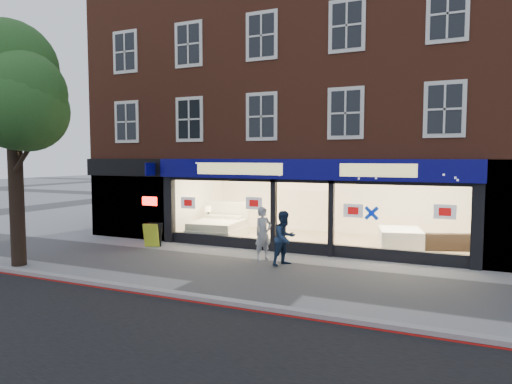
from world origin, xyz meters
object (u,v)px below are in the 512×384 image
Objects in this scene: sofa at (446,241)px; mattress_stack at (400,239)px; pedestrian_grey at (263,234)px; pedestrian_blue at (285,238)px; display_bed at (218,228)px; a_board at (153,235)px.

mattress_stack is at bearing 0.11° from sofa.
pedestrian_grey is (-5.43, -3.81, 0.47)m from sofa.
mattress_stack is at bearing -20.49° from pedestrian_grey.
mattress_stack is at bearing -13.20° from pedestrian_blue.
display_bed is at bearing -12.21° from sofa.
sofa is at bearing 19.31° from mattress_stack.
sofa is at bearing 1.07° from display_bed.
display_bed is 1.49× the size of pedestrian_blue.
pedestrian_blue is at bearing -22.27° from a_board.
sofa is 10.67m from a_board.
pedestrian_grey is at bearing 92.89° from pedestrian_blue.
pedestrian_grey reaches higher than display_bed.
sofa is at bearing -25.31° from pedestrian_grey.
pedestrian_blue reaches higher than a_board.
sofa is at bearing 4.11° from a_board.
pedestrian_grey is at bearing -46.74° from display_bed.
pedestrian_blue is at bearing -43.51° from display_bed.
pedestrian_blue is (0.89, -0.39, -0.02)m from pedestrian_grey.
mattress_stack is 9.08m from a_board.
sofa is 6.20m from pedestrian_blue.
sofa is (8.62, 1.06, -0.06)m from display_bed.
mattress_stack is 1.17× the size of pedestrian_grey.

